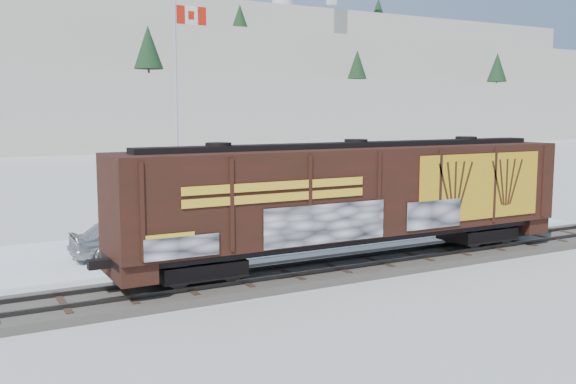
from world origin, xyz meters
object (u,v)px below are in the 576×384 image
hopper_railcar (355,195)px  car_dark (382,213)px  car_white (216,226)px  flagpole (179,141)px  car_silver (129,237)px

hopper_railcar → car_dark: bearing=47.0°
car_white → car_dark: bearing=-82.0°
hopper_railcar → car_white: (-2.70, 7.75, -2.22)m
flagpole → car_dark: (9.39, -6.44, -3.94)m
hopper_railcar → car_dark: (7.15, 7.66, -2.37)m
hopper_railcar → car_silver: 9.95m
hopper_railcar → flagpole: bearing=99.0°
flagpole → car_silver: size_ratio=2.48×
hopper_railcar → flagpole: 14.37m
hopper_railcar → flagpole: (-2.24, 14.10, 1.57)m
flagpole → car_silver: flagpole is taller
car_silver → car_dark: car_silver is taller
flagpole → car_white: flagpole is taller
hopper_railcar → flagpole: flagpole is taller
car_dark → hopper_railcar: bearing=133.1°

